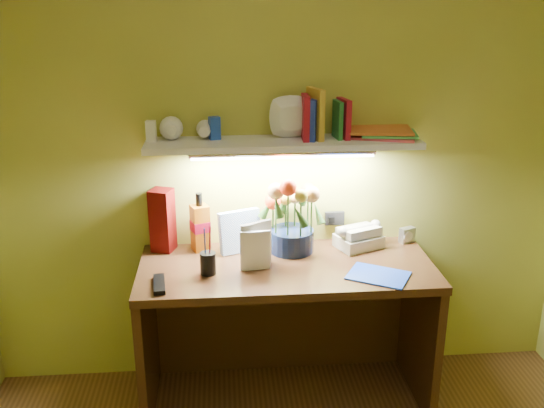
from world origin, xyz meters
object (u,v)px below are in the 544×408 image
at_px(flower_bouquet, 292,214).
at_px(telephone, 359,235).
at_px(desk, 286,334).
at_px(desk_clock, 407,235).
at_px(whisky_bottle, 200,222).

distance_m(flower_bouquet, telephone, 0.37).
height_order(desk, telephone, telephone).
distance_m(desk, flower_bouquet, 0.60).
xyz_separation_m(desk, flower_bouquet, (0.04, 0.17, 0.57)).
relative_size(desk, desk_clock, 17.70).
xyz_separation_m(desk, whisky_bottle, (-0.41, 0.22, 0.52)).
distance_m(desk, desk_clock, 0.80).
bearing_deg(whisky_bottle, desk, -28.05).
distance_m(telephone, desk_clock, 0.27).
xyz_separation_m(telephone, whisky_bottle, (-0.80, 0.04, 0.09)).
xyz_separation_m(flower_bouquet, telephone, (0.34, 0.02, -0.13)).
bearing_deg(desk_clock, whisky_bottle, 156.92).
bearing_deg(telephone, whisky_bottle, 154.84).
relative_size(flower_bouquet, whisky_bottle, 1.31).
bearing_deg(desk, desk_clock, 19.00).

